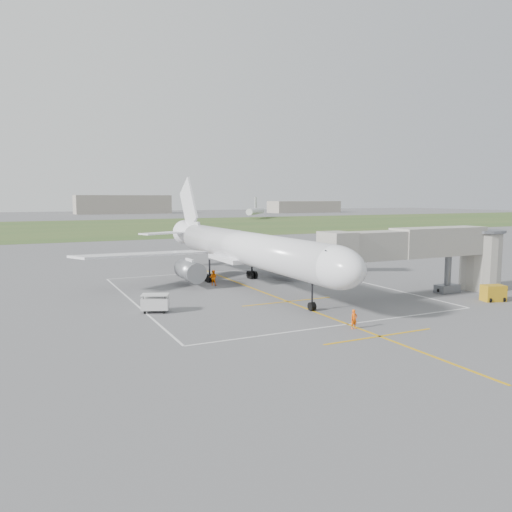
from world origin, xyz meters
name	(u,v)px	position (x,y,z in m)	size (l,w,h in m)	color
ground	(246,286)	(0.00, 0.00, 0.00)	(700.00, 700.00, 0.00)	#57575A
grass_strip	(92,227)	(0.00, 130.00, 0.01)	(700.00, 120.00, 0.02)	#314F22
apron_markings	(269,294)	(0.00, -5.82, 0.01)	(28.20, 60.00, 0.01)	#CA920B
airliner	(243,248)	(0.00, 0.75, 4.39)	(38.93, 46.75, 13.52)	silver
jet_bridge	(433,251)	(15.72, -13.50, 4.74)	(23.40, 5.00, 7.20)	gray
gpu_unit	(493,293)	(18.75, -18.75, 0.80)	(2.46, 2.01, 1.61)	#AF8215
baggage_cart	(155,303)	(-13.14, -8.86, 0.86)	(2.77, 2.27, 1.67)	silver
ramp_worker_nose	(354,319)	(-0.43, -21.38, 0.78)	(0.57, 0.37, 1.55)	#FF5808
ramp_worker_wing	(213,278)	(-3.38, 1.99, 0.92)	(0.89, 0.70, 1.84)	orange
distant_hangars	(29,207)	(-16.15, 265.19, 5.17)	(345.00, 49.00, 12.00)	gray
distant_aircraft	(109,214)	(12.16, 167.67, 3.59)	(172.98, 43.53, 8.85)	silver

